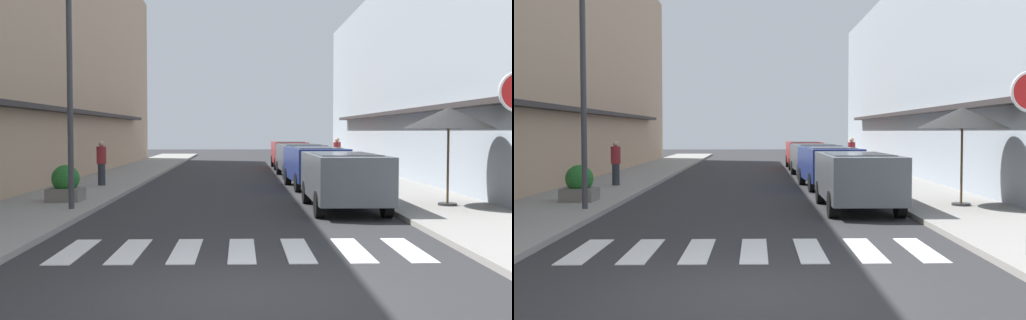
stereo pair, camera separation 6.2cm
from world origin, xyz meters
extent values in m
plane|color=#2B2B2D|center=(0.00, 16.40, 0.00)|extent=(90.18, 90.18, 0.00)
cube|color=gray|center=(-5.17, 16.40, 0.06)|extent=(2.99, 57.39, 0.12)
cube|color=gray|center=(5.17, 16.40, 0.06)|extent=(2.99, 57.39, 0.12)
cube|color=tan|center=(-9.17, 17.45, 5.50)|extent=(5.00, 38.89, 11.00)
cube|color=#332D2D|center=(-6.42, 17.45, 2.80)|extent=(0.50, 27.23, 0.16)
cube|color=#939EA8|center=(9.17, 17.45, 4.52)|extent=(5.00, 38.89, 9.03)
cube|color=#332D2D|center=(6.42, 17.45, 2.80)|extent=(0.50, 27.23, 0.16)
cube|color=silver|center=(-2.85, 2.91, 0.01)|extent=(0.45, 2.20, 0.01)
cube|color=silver|center=(-1.90, 2.91, 0.01)|extent=(0.45, 2.20, 0.01)
cube|color=silver|center=(-0.95, 2.91, 0.01)|extent=(0.45, 2.20, 0.01)
cube|color=silver|center=(0.00, 2.91, 0.01)|extent=(0.45, 2.20, 0.01)
cube|color=silver|center=(0.95, 2.91, 0.01)|extent=(0.45, 2.20, 0.01)
cube|color=silver|center=(1.90, 2.91, 0.01)|extent=(0.45, 2.20, 0.01)
cube|color=silver|center=(2.85, 2.91, 0.01)|extent=(0.45, 2.20, 0.01)
cube|color=#4C5156|center=(2.63, 8.28, 0.89)|extent=(1.77, 4.40, 1.13)
cube|color=black|center=(2.63, 8.06, 1.19)|extent=(1.48, 2.47, 0.56)
cylinder|color=black|center=(1.84, 9.73, 0.32)|extent=(0.22, 0.64, 0.64)
cylinder|color=black|center=(3.43, 9.73, 0.32)|extent=(0.22, 0.64, 0.64)
cylinder|color=black|center=(1.83, 6.84, 0.32)|extent=(0.22, 0.64, 0.64)
cylinder|color=black|center=(3.42, 6.83, 0.32)|extent=(0.22, 0.64, 0.64)
cube|color=navy|center=(2.63, 14.40, 0.89)|extent=(1.95, 4.33, 1.13)
cube|color=black|center=(2.63, 14.19, 1.19)|extent=(1.58, 2.45, 0.56)
cylinder|color=black|center=(1.77, 15.77, 0.32)|extent=(0.25, 0.65, 0.64)
cylinder|color=black|center=(3.36, 15.84, 0.32)|extent=(0.25, 0.65, 0.64)
cylinder|color=black|center=(1.90, 12.97, 0.32)|extent=(0.25, 0.65, 0.64)
cylinder|color=black|center=(3.49, 13.04, 0.32)|extent=(0.25, 0.65, 0.64)
cube|color=#4C5156|center=(2.63, 19.92, 0.89)|extent=(1.93, 4.40, 1.13)
cube|color=black|center=(2.63, 19.70, 1.19)|extent=(1.57, 2.49, 0.56)
cylinder|color=black|center=(1.78, 21.32, 0.32)|extent=(0.25, 0.65, 0.64)
cylinder|color=black|center=(3.37, 21.38, 0.32)|extent=(0.25, 0.65, 0.64)
cylinder|color=black|center=(1.90, 18.46, 0.32)|extent=(0.25, 0.65, 0.64)
cylinder|color=black|center=(3.49, 18.53, 0.32)|extent=(0.25, 0.65, 0.64)
cube|color=maroon|center=(2.63, 26.07, 0.89)|extent=(1.77, 4.45, 1.13)
cube|color=black|center=(2.63, 25.85, 1.19)|extent=(1.48, 2.49, 0.56)
cylinder|color=black|center=(1.83, 27.53, 0.32)|extent=(0.22, 0.64, 0.64)
cylinder|color=black|center=(3.42, 27.54, 0.32)|extent=(0.22, 0.64, 0.64)
cylinder|color=black|center=(1.84, 24.60, 0.32)|extent=(0.22, 0.64, 0.64)
cylinder|color=black|center=(3.43, 24.61, 0.32)|extent=(0.22, 0.64, 0.64)
cylinder|color=#38383D|center=(-4.21, 7.79, 2.99)|extent=(0.14, 0.14, 5.74)
cylinder|color=#262626|center=(5.34, 8.25, 0.15)|extent=(0.48, 0.48, 0.06)
cylinder|color=#4C3823|center=(5.34, 8.25, 1.25)|extent=(0.06, 0.06, 2.26)
cone|color=black|center=(5.34, 8.25, 2.38)|extent=(2.36, 2.36, 0.55)
cube|color=slate|center=(-4.84, 9.52, 0.30)|extent=(0.90, 0.90, 0.35)
sphere|color=#236628|center=(-4.84, 9.52, 0.74)|extent=(0.76, 0.76, 0.76)
cylinder|color=#282B33|center=(-4.95, 14.46, 0.50)|extent=(0.26, 0.26, 0.77)
cylinder|color=maroon|center=(-4.95, 14.46, 1.19)|extent=(0.34, 0.34, 0.61)
sphere|color=tan|center=(-4.95, 14.46, 1.60)|extent=(0.21, 0.21, 0.21)
cylinder|color=#282B33|center=(4.43, 20.79, 0.51)|extent=(0.26, 0.26, 0.79)
cylinder|color=maroon|center=(4.43, 20.79, 1.22)|extent=(0.34, 0.34, 0.62)
sphere|color=tan|center=(4.43, 20.79, 1.64)|extent=(0.21, 0.21, 0.21)
camera|label=1|loc=(-0.02, -7.55, 2.04)|focal=43.39mm
camera|label=2|loc=(0.04, -7.55, 2.04)|focal=43.39mm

